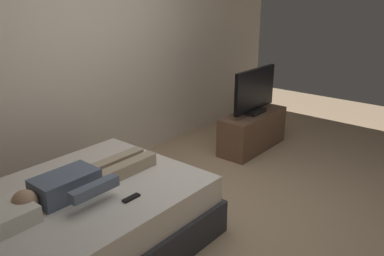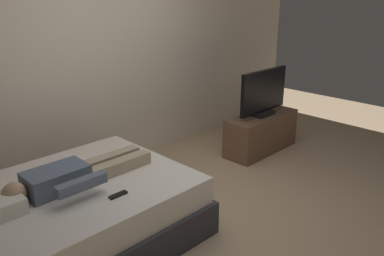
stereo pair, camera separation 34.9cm
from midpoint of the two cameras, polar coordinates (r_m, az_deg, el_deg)
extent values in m
plane|color=tan|center=(3.76, 1.01, -13.17)|extent=(10.00, 10.00, 0.00)
cube|color=beige|center=(4.78, -13.07, 11.43)|extent=(6.40, 0.10, 2.80)
cube|color=#333338|center=(3.46, -18.40, -14.51)|extent=(1.93, 1.50, 0.30)
cube|color=silver|center=(3.33, -18.90, -10.64)|extent=(1.85, 1.42, 0.24)
cube|color=slate|center=(3.20, -21.00, -7.86)|extent=(0.48, 0.28, 0.18)
sphere|color=tan|center=(3.08, -26.34, -9.77)|extent=(0.18, 0.18, 0.18)
cube|color=tan|center=(3.41, -12.42, -5.87)|extent=(0.60, 0.11, 0.11)
cube|color=tan|center=(3.53, -14.05, -5.11)|extent=(0.60, 0.11, 0.11)
cube|color=slate|center=(2.99, -17.36, -8.54)|extent=(0.40, 0.08, 0.08)
cube|color=black|center=(3.05, -12.18, -10.03)|extent=(0.15, 0.04, 0.02)
cube|color=brown|center=(5.26, 6.97, -0.45)|extent=(1.10, 0.40, 0.50)
cube|color=black|center=(5.17, 7.10, 2.42)|extent=(0.32, 0.20, 0.05)
cube|color=black|center=(5.09, 7.23, 5.59)|extent=(0.88, 0.05, 0.54)
camera|label=1|loc=(0.17, -92.49, -0.88)|focal=36.52mm
camera|label=2|loc=(0.17, 87.51, 0.88)|focal=36.52mm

